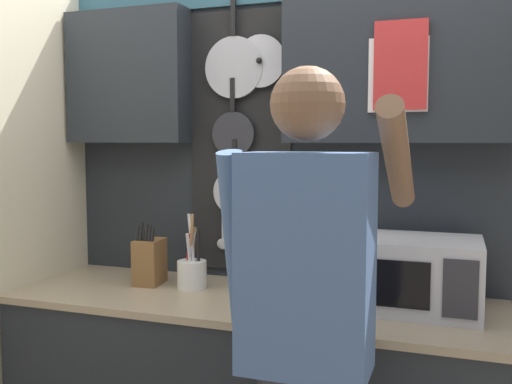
# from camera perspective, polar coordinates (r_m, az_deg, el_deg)

# --- Properties ---
(back_wall_unit) EXTENTS (2.60, 0.23, 2.32)m
(back_wall_unit) POSITION_cam_1_polar(r_m,az_deg,el_deg) (2.58, 1.93, 2.95)
(back_wall_unit) COLOR #23282D
(back_wall_unit) RESTS_ON ground_plane
(microwave) EXTENTS (0.53, 0.37, 0.27)m
(microwave) POSITION_cam_1_polar(r_m,az_deg,el_deg) (2.29, 15.04, -7.86)
(microwave) COLOR silver
(microwave) RESTS_ON base_cabinet_counter
(knife_block) EXTENTS (0.12, 0.16, 0.28)m
(knife_block) POSITION_cam_1_polar(r_m,az_deg,el_deg) (2.63, -10.60, -6.79)
(knife_block) COLOR brown
(knife_block) RESTS_ON base_cabinet_counter
(utensil_crock) EXTENTS (0.13, 0.13, 0.33)m
(utensil_crock) POSITION_cam_1_polar(r_m,az_deg,el_deg) (2.54, -6.42, -7.83)
(utensil_crock) COLOR white
(utensil_crock) RESTS_ON base_cabinet_counter
(person) EXTENTS (0.54, 0.63, 1.76)m
(person) POSITION_cam_1_polar(r_m,az_deg,el_deg) (1.73, 5.10, -11.35)
(person) COLOR #383842
(person) RESTS_ON ground_plane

